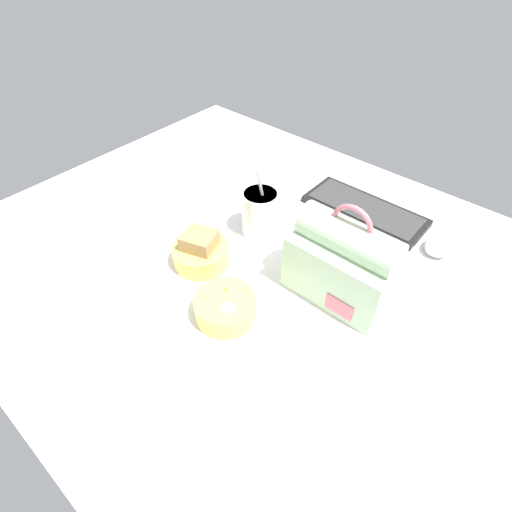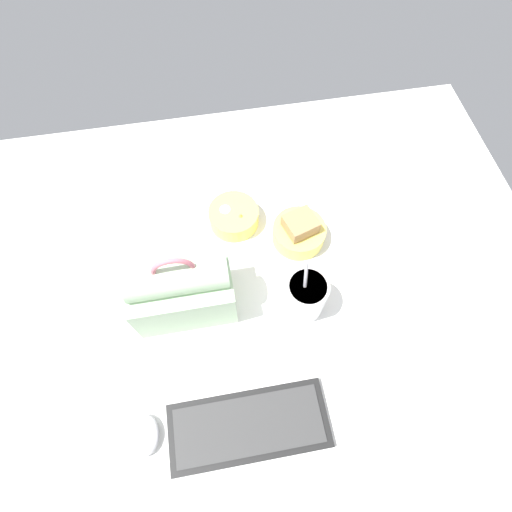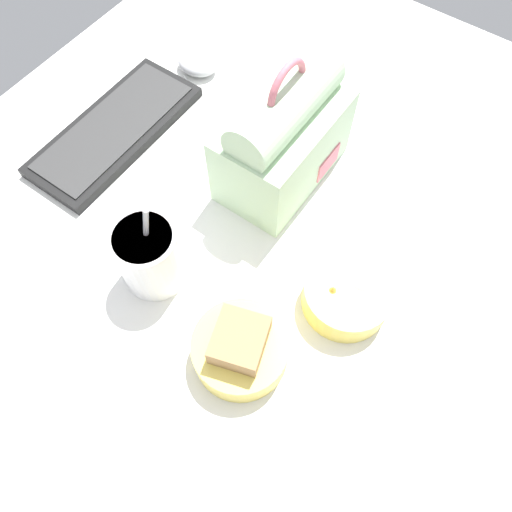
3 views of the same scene
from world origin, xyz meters
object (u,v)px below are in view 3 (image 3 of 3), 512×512
Objects in this scene: bento_bowl_sandwich at (240,348)px; soup_cup at (150,256)px; keyboard at (115,130)px; computer_mouse at (197,63)px; bento_bowl_snacks at (346,295)px; lunch_bag at (283,138)px.

soup_cup is at bearing 80.98° from bento_bowl_sandwich.
computer_mouse is (20.42, -1.79, 0.54)cm from keyboard.
bento_bowl_snacks is 1.61× the size of computer_mouse.
bento_bowl_sandwich is at bearing -99.02° from soup_cup.
computer_mouse is (10.92, 26.11, -7.15)cm from lunch_bag.
bento_bowl_sandwich is 1.66× the size of computer_mouse.
soup_cup is 17.86cm from bento_bowl_sandwich.
keyboard is at bearing 64.77° from bento_bowl_sandwich.
bento_bowl_sandwich is at bearing 153.43° from bento_bowl_snacks.
keyboard is 1.69× the size of soup_cup.
soup_cup is (-25.88, 4.69, -2.89)cm from lunch_bag.
soup_cup is 1.45× the size of bento_bowl_sandwich.
lunch_bag is (9.49, -27.90, 7.69)cm from keyboard.
lunch_bag is at bearing -10.27° from soup_cup.
keyboard is 20.50cm from computer_mouse.
keyboard is at bearing 54.78° from soup_cup.
keyboard is at bearing 84.94° from bento_bowl_snacks.
bento_bowl_snacks is at bearing -26.57° from bento_bowl_sandwich.
computer_mouse reaches higher than keyboard.
keyboard is 44.99cm from bento_bowl_sandwich.
lunch_bag reaches higher than bento_bowl_snacks.
bento_bowl_sandwich is (-28.65, -12.75, -5.56)cm from lunch_bag.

